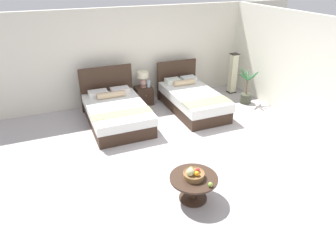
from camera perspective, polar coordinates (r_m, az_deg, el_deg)
name	(u,v)px	position (r m, az deg, el deg)	size (l,w,h in m)	color
ground_plane	(184,148)	(6.68, 2.93, -6.11)	(10.07, 9.74, 0.02)	#B2ABAB
wall_back	(138,55)	(8.83, -5.59, 11.05)	(10.07, 0.12, 2.59)	silver
wall_side_right	(297,67)	(8.25, 22.83, 8.13)	(0.12, 5.34, 2.59)	silver
bed_near_window	(116,112)	(7.66, -9.55, 0.53)	(1.40, 2.12, 1.19)	#36241A
bed_near_corner	(192,99)	(8.30, 4.43, 2.90)	(1.20, 2.22, 1.11)	#36241A
nightstand	(144,95)	(8.71, -4.50, 3.62)	(0.47, 0.46, 0.50)	#36241A
table_lamp	(143,77)	(8.55, -4.67, 6.95)	(0.31, 0.31, 0.44)	tan
vase	(149,84)	(8.59, -3.61, 5.82)	(0.10, 0.10, 0.20)	silver
coffee_table	(194,183)	(5.18, 4.75, -12.51)	(0.79, 0.79, 0.44)	#36241A
fruit_bowl	(194,174)	(5.04, 4.75, -10.89)	(0.35, 0.35, 0.21)	brown
loose_apple	(210,185)	(4.92, 7.85, -12.64)	(0.08, 0.08, 0.08)	#86B041
floor_lamp_corner	(233,73)	(9.61, 11.93, 7.54)	(0.23, 0.23, 1.22)	#2E2823
potted_palm	(246,93)	(9.01, 14.28, 3.91)	(0.67, 0.52, 1.02)	#3D3F31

